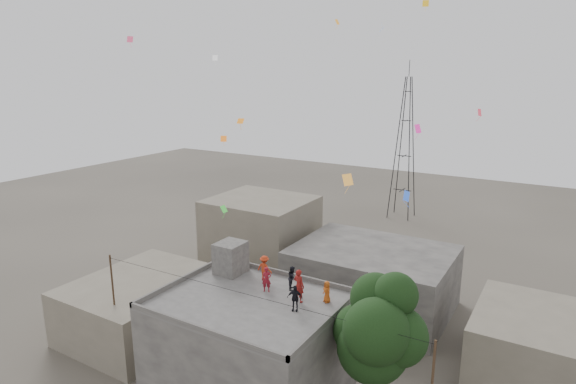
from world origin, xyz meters
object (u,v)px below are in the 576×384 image
tree (378,331)px  person_red_adult (299,286)px  transmission_tower (405,148)px  stair_head_box (231,258)px  person_dark_adult (295,298)px

tree → person_red_adult: size_ratio=4.80×
tree → transmission_tower: bearing=106.1°
stair_head_box → person_dark_adult: size_ratio=1.40×
person_red_adult → stair_head_box: bearing=-2.2°
stair_head_box → tree: bearing=-10.7°
transmission_tower → person_red_adult: (6.47, -38.65, -2.02)m
tree → transmission_tower: 41.12m
person_red_adult → person_dark_adult: (0.33, -1.01, -0.23)m
person_red_adult → tree: bearing=-178.5°
tree → stair_head_box: bearing=169.3°
transmission_tower → person_red_adult: transmission_tower is taller
tree → person_red_adult: (-4.90, 0.75, 0.95)m
stair_head_box → person_red_adult: size_ratio=1.05×
person_dark_adult → transmission_tower: bearing=81.3°
tree → person_dark_adult: bearing=-176.8°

